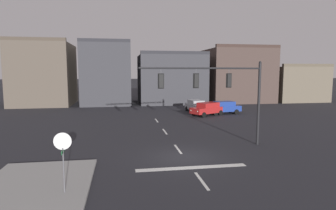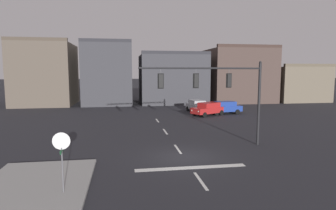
% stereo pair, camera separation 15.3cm
% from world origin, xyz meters
% --- Properties ---
extents(ground_plane, '(400.00, 400.00, 0.00)m').
position_xyz_m(ground_plane, '(0.00, 0.00, 0.00)').
color(ground_plane, '#232328').
extents(sidewalk_near_corner, '(5.00, 8.00, 0.15)m').
position_xyz_m(sidewalk_near_corner, '(-7.93, -4.00, 0.07)').
color(sidewalk_near_corner, gray).
rests_on(sidewalk_near_corner, ground).
extents(stop_bar_paint, '(6.40, 0.50, 0.01)m').
position_xyz_m(stop_bar_paint, '(0.00, -2.00, 0.00)').
color(stop_bar_paint, silver).
rests_on(stop_bar_paint, ground).
extents(lane_centreline, '(0.16, 26.40, 0.01)m').
position_xyz_m(lane_centreline, '(0.00, 2.00, 0.00)').
color(lane_centreline, silver).
rests_on(lane_centreline, ground).
extents(signal_mast_near_side, '(8.98, 1.03, 6.20)m').
position_xyz_m(signal_mast_near_side, '(3.09, 2.01, 4.35)').
color(signal_mast_near_side, black).
rests_on(signal_mast_near_side, ground).
extents(stop_sign, '(0.76, 0.64, 2.83)m').
position_xyz_m(stop_sign, '(-6.44, -4.66, 2.14)').
color(stop_sign, '#56565B').
rests_on(stop_sign, ground).
extents(car_lot_nearside, '(4.62, 2.39, 1.61)m').
position_xyz_m(car_lot_nearside, '(9.14, 17.68, 0.86)').
color(car_lot_nearside, navy).
rests_on(car_lot_nearside, ground).
extents(car_lot_middle, '(4.73, 3.65, 1.61)m').
position_xyz_m(car_lot_middle, '(6.71, 16.68, 0.86)').
color(car_lot_middle, '#A81E1E').
rests_on(car_lot_middle, ground).
extents(car_lot_farside, '(2.28, 4.59, 1.61)m').
position_xyz_m(car_lot_farside, '(6.13, 19.91, 0.86)').
color(car_lot_farside, '#9EA0A5').
rests_on(car_lot_farside, ground).
extents(building_row, '(53.39, 10.46, 10.40)m').
position_xyz_m(building_row, '(4.00, 32.26, 4.49)').
color(building_row, brown).
rests_on(building_row, ground).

